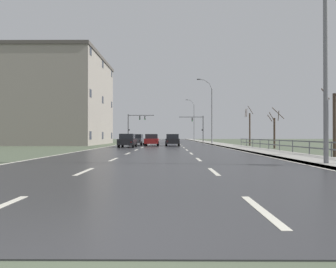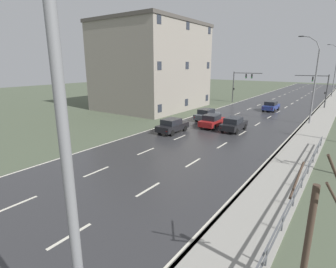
{
  "view_description": "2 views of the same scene",
  "coord_description": "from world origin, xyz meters",
  "px_view_note": "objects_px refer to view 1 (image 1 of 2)",
  "views": [
    {
      "loc": [
        0.74,
        -3.0,
        1.3
      ],
      "look_at": [
        0.37,
        65.49,
        1.8
      ],
      "focal_mm": 30.85,
      "sensor_mm": 36.0,
      "label": 1
    },
    {
      "loc": [
        11.55,
        7.14,
        7.3
      ],
      "look_at": [
        0.0,
        23.59,
        1.93
      ],
      "focal_mm": 28.07,
      "sensor_mm": 36.0,
      "label": 2
    }
  ],
  "objects_px": {
    "street_lamp_midground": "(211,112)",
    "car_distant": "(137,140)",
    "car_near_right": "(128,140)",
    "car_mid_centre": "(152,140)",
    "traffic_signal_right": "(198,125)",
    "street_lamp_foreground": "(322,43)",
    "brick_building": "(60,101)",
    "street_lamp_distant": "(194,121)",
    "car_far_left": "(171,139)",
    "traffic_signal_left": "(135,123)",
    "car_far_right": "(173,140)"
  },
  "relations": [
    {
      "from": "street_lamp_midground",
      "to": "car_distant",
      "type": "height_order",
      "value": "street_lamp_midground"
    },
    {
      "from": "street_lamp_midground",
      "to": "car_near_right",
      "type": "bearing_deg",
      "value": -130.83
    },
    {
      "from": "car_distant",
      "to": "car_mid_centre",
      "type": "height_order",
      "value": "same"
    },
    {
      "from": "traffic_signal_right",
      "to": "car_mid_centre",
      "type": "height_order",
      "value": "traffic_signal_right"
    },
    {
      "from": "street_lamp_foreground",
      "to": "brick_building",
      "type": "xyz_separation_m",
      "value": [
        -24.2,
        33.16,
        1.53
      ]
    },
    {
      "from": "street_lamp_distant",
      "to": "car_far_left",
      "type": "bearing_deg",
      "value": -103.4
    },
    {
      "from": "traffic_signal_left",
      "to": "car_far_right",
      "type": "xyz_separation_m",
      "value": [
        7.66,
        -22.29,
        -3.28
      ]
    },
    {
      "from": "street_lamp_midground",
      "to": "traffic_signal_left",
      "type": "xyz_separation_m",
      "value": [
        -13.96,
        13.49,
        -1.1
      ]
    },
    {
      "from": "car_distant",
      "to": "street_lamp_foreground",
      "type": "bearing_deg",
      "value": -65.53
    },
    {
      "from": "car_distant",
      "to": "car_far_left",
      "type": "xyz_separation_m",
      "value": [
        5.03,
        12.6,
        0.0
      ]
    },
    {
      "from": "car_mid_centre",
      "to": "car_far_left",
      "type": "distance_m",
      "value": 15.99
    },
    {
      "from": "brick_building",
      "to": "car_mid_centre",
      "type": "bearing_deg",
      "value": -27.31
    },
    {
      "from": "street_lamp_foreground",
      "to": "traffic_signal_left",
      "type": "xyz_separation_m",
      "value": [
        -13.99,
        47.44,
        -1.32
      ]
    },
    {
      "from": "traffic_signal_left",
      "to": "car_far_right",
      "type": "bearing_deg",
      "value": -71.05
    },
    {
      "from": "car_near_right",
      "to": "brick_building",
      "type": "height_order",
      "value": "brick_building"
    },
    {
      "from": "street_lamp_foreground",
      "to": "car_near_right",
      "type": "height_order",
      "value": "street_lamp_foreground"
    },
    {
      "from": "car_far_left",
      "to": "brick_building",
      "type": "relative_size",
      "value": 0.24
    },
    {
      "from": "traffic_signal_left",
      "to": "car_far_left",
      "type": "bearing_deg",
      "value": -39.71
    },
    {
      "from": "street_lamp_foreground",
      "to": "traffic_signal_left",
      "type": "distance_m",
      "value": 49.47
    },
    {
      "from": "car_far_right",
      "to": "brick_building",
      "type": "relative_size",
      "value": 0.24
    },
    {
      "from": "street_lamp_midground",
      "to": "brick_building",
      "type": "xyz_separation_m",
      "value": [
        -24.18,
        -0.79,
        1.75
      ]
    },
    {
      "from": "traffic_signal_right",
      "to": "car_far_right",
      "type": "bearing_deg",
      "value": -103.7
    },
    {
      "from": "brick_building",
      "to": "car_distant",
      "type": "bearing_deg",
      "value": -19.97
    },
    {
      "from": "car_far_left",
      "to": "car_distant",
      "type": "bearing_deg",
      "value": -110.77
    },
    {
      "from": "street_lamp_distant",
      "to": "car_mid_centre",
      "type": "bearing_deg",
      "value": -102.04
    },
    {
      "from": "traffic_signal_left",
      "to": "car_distant",
      "type": "relative_size",
      "value": 1.41
    },
    {
      "from": "car_near_right",
      "to": "car_far_right",
      "type": "xyz_separation_m",
      "value": [
        5.24,
        4.56,
        0.0
      ]
    },
    {
      "from": "car_near_right",
      "to": "street_lamp_foreground",
      "type": "bearing_deg",
      "value": -60.3
    },
    {
      "from": "street_lamp_midground",
      "to": "street_lamp_foreground",
      "type": "bearing_deg",
      "value": -89.96
    },
    {
      "from": "car_far_right",
      "to": "brick_building",
      "type": "bearing_deg",
      "value": 156.23
    },
    {
      "from": "car_far_left",
      "to": "brick_building",
      "type": "bearing_deg",
      "value": -154.98
    },
    {
      "from": "street_lamp_distant",
      "to": "brick_building",
      "type": "distance_m",
      "value": 42.35
    },
    {
      "from": "traffic_signal_right",
      "to": "brick_building",
      "type": "height_order",
      "value": "brick_building"
    },
    {
      "from": "street_lamp_foreground",
      "to": "traffic_signal_right",
      "type": "distance_m",
      "value": 48.85
    },
    {
      "from": "car_distant",
      "to": "car_mid_centre",
      "type": "distance_m",
      "value": 3.93
    },
    {
      "from": "traffic_signal_left",
      "to": "car_distant",
      "type": "bearing_deg",
      "value": -82.22
    },
    {
      "from": "street_lamp_midground",
      "to": "street_lamp_distant",
      "type": "height_order",
      "value": "street_lamp_distant"
    },
    {
      "from": "traffic_signal_right",
      "to": "brick_building",
      "type": "bearing_deg",
      "value": -146.48
    },
    {
      "from": "car_distant",
      "to": "brick_building",
      "type": "relative_size",
      "value": 0.25
    },
    {
      "from": "car_far_right",
      "to": "street_lamp_midground",
      "type": "bearing_deg",
      "value": 54.77
    },
    {
      "from": "street_lamp_distant",
      "to": "brick_building",
      "type": "bearing_deg",
      "value": -124.87
    },
    {
      "from": "street_lamp_foreground",
      "to": "car_mid_centre",
      "type": "distance_m",
      "value": 27.32
    },
    {
      "from": "car_distant",
      "to": "street_lamp_midground",
      "type": "bearing_deg",
      "value": 28.2
    },
    {
      "from": "street_lamp_foreground",
      "to": "car_far_right",
      "type": "relative_size",
      "value": 2.68
    },
    {
      "from": "traffic_signal_right",
      "to": "car_far_right",
      "type": "relative_size",
      "value": 1.37
    },
    {
      "from": "street_lamp_foreground",
      "to": "brick_building",
      "type": "relative_size",
      "value": 0.65
    },
    {
      "from": "car_near_right",
      "to": "car_distant",
      "type": "bearing_deg",
      "value": 89.19
    },
    {
      "from": "traffic_signal_left",
      "to": "car_far_left",
      "type": "distance_m",
      "value": 10.42
    },
    {
      "from": "car_distant",
      "to": "traffic_signal_left",
      "type": "bearing_deg",
      "value": 100.45
    },
    {
      "from": "car_far_right",
      "to": "brick_building",
      "type": "xyz_separation_m",
      "value": [
        -17.87,
        8.02,
        6.13
      ]
    }
  ]
}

